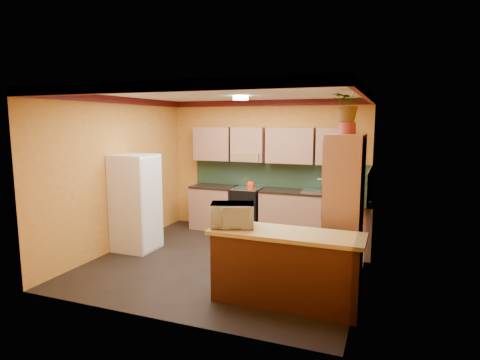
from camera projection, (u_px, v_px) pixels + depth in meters
name	position (u px, v px, depth m)	size (l,w,h in m)	color
room_shell	(235.00, 133.00, 6.53)	(4.24, 4.24, 2.72)	black
base_cabinets_back	(276.00, 213.00, 8.07)	(3.65, 0.60, 0.88)	#A97A59
countertop_back	(276.00, 191.00, 8.01)	(3.65, 0.62, 0.04)	black
stove	(247.00, 210.00, 8.29)	(0.58, 0.58, 0.91)	black
kettle	(251.00, 184.00, 8.13)	(0.17, 0.17, 0.18)	red
sink	(315.00, 191.00, 7.73)	(0.48, 0.40, 0.03)	silver
base_cabinets_right	(348.00, 230.00, 6.84)	(0.60, 0.80, 0.88)	#A97A59
countertop_right	(349.00, 203.00, 6.78)	(0.62, 0.80, 0.04)	black
fridge	(136.00, 203.00, 7.07)	(0.68, 0.66, 1.70)	white
pantry	(344.00, 209.00, 5.63)	(0.48, 0.90, 2.10)	#A97A59
fern_pot	(348.00, 128.00, 5.51)	(0.22, 0.22, 0.16)	maroon
fern	(349.00, 104.00, 5.46)	(0.45, 0.39, 0.50)	#A97A59
breakfast_bar	(285.00, 270.00, 4.98)	(1.80, 0.55, 0.88)	#461B10
bar_top	(286.00, 234.00, 4.92)	(1.90, 0.65, 0.05)	#D5B768
microwave	(232.00, 215.00, 5.14)	(0.55, 0.37, 0.30)	white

